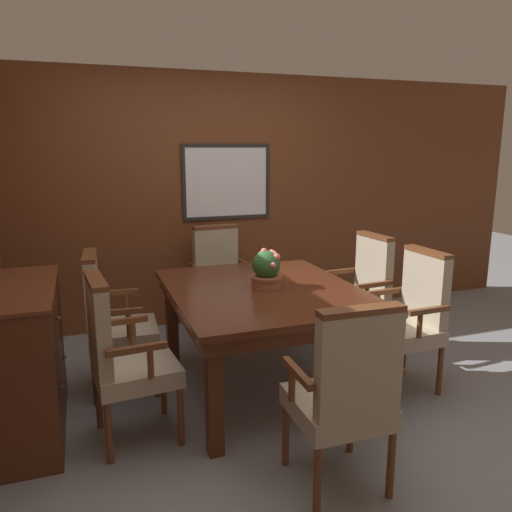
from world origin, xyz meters
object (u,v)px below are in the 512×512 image
Objects in this scene: chair_head_far at (220,277)px; potted_plant at (267,269)px; chair_right_near at (410,315)px; chair_left_far at (111,317)px; sideboard_cabinet at (17,362)px; chair_head_near at (346,391)px; chair_right_far at (361,290)px; chair_left_near at (122,354)px; dining_table at (263,300)px.

potted_plant is at bearing -93.80° from chair_head_far.
chair_right_near is 3.66× the size of potted_plant.
chair_right_near is 1.00× the size of chair_left_far.
sideboard_cabinet is at bearing -147.82° from chair_head_far.
chair_right_near is 2.65m from sideboard_cabinet.
sideboard_cabinet is at bearing 127.01° from chair_left_far.
chair_head_near is 3.66× the size of potted_plant.
chair_right_far is 3.66× the size of potted_plant.
sideboard_cabinet is (-0.60, 0.30, -0.09)m from chair_left_near.
dining_table is 1.53× the size of chair_right_near.
potted_plant reaches higher than chair_left_far.
chair_right_near is at bearing -94.68° from chair_left_near.
chair_right_near is 1.00× the size of chair_head_far.
chair_right_near is 0.96× the size of sideboard_cabinet.
chair_right_near is 1.34m from chair_head_near.
chair_right_near is at bearing -60.88° from chair_head_far.
chair_left_far is 1.00× the size of chair_head_far.
potted_plant is (1.06, -0.33, 0.34)m from chair_left_far.
potted_plant is (0.03, 0.01, 0.22)m from dining_table.
chair_head_far is (1.02, 1.52, 0.00)m from chair_left_near.
chair_head_far is (1.04, 0.84, 0.00)m from chair_left_far.
chair_right_far is at bearing -43.74° from chair_head_far.
potted_plant reaches higher than chair_head_far.
chair_head_near is at bearing -135.26° from chair_left_near.
chair_right_near is (1.02, -0.33, -0.12)m from dining_table.
dining_table is 1.21m from chair_head_near.
sideboard_cabinet is at bearing -33.96° from chair_head_near.
chair_left_far reaches higher than dining_table.
potted_plant is at bearing -110.64° from chair_right_near.
dining_table is at bearing -109.87° from chair_right_near.
chair_left_near is at bearing -128.79° from chair_head_far.
chair_head_near and chair_left_far have the same top height.
chair_left_far is at bearing -93.23° from chair_right_far.
potted_plant is at bearing -76.40° from chair_left_near.
chair_head_far is (-1.02, 0.82, 0.00)m from chair_right_far.
chair_right_near is 0.68m from chair_right_far.
potted_plant is at bearing -104.02° from chair_left_far.
chair_head_near is at bearing -51.53° from chair_right_near.
sideboard_cabinet is (-2.63, 0.28, -0.09)m from chair_right_near.
chair_right_far and chair_left_far have the same top height.
chair_head_near is 1.86m from chair_right_far.
chair_right_near and chair_right_far have the same top height.
chair_right_far is at bearing -121.97° from chair_head_near.
dining_table is 1.09m from chair_right_far.
chair_left_near is 1.83m from chair_head_far.
chair_left_far is at bearing 162.78° from potted_plant.
chair_left_near is 0.69m from chair_left_far.
chair_left_far is 0.96× the size of sideboard_cabinet.
potted_plant is at bearing 2.08° from sideboard_cabinet.
chair_head_far is at bearing -88.73° from chair_head_near.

